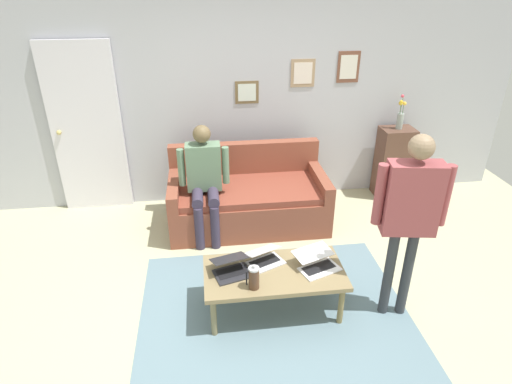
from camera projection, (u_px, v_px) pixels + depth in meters
name	position (u px, v px, depth m)	size (l,w,h in m)	color
ground_plane	(261.00, 305.00, 3.92)	(7.68, 7.68, 0.00)	#B3B18C
area_rug	(275.00, 316.00, 3.79)	(2.36, 1.98, 0.01)	slate
back_wall	(237.00, 96.00, 5.23)	(7.04, 0.11, 2.70)	#B3B5C0
interior_door	(87.00, 130.00, 5.10)	(0.82, 0.09, 2.05)	silver
couch	(248.00, 199.00, 5.09)	(1.81, 0.93, 0.88)	brown
coffee_table	(274.00, 275.00, 3.71)	(1.20, 0.62, 0.42)	olive
laptop_left	(264.00, 258.00, 3.78)	(0.39, 0.36, 0.14)	silver
laptop_center	(317.00, 263.00, 3.71)	(0.43, 0.41, 0.12)	silver
laptop_right	(231.00, 268.00, 3.65)	(0.37, 0.36, 0.15)	#28282D
french_press	(254.00, 278.00, 3.45)	(0.11, 0.09, 0.23)	#4C3323
side_shelf	(393.00, 163.00, 5.64)	(0.42, 0.32, 0.93)	brown
flower_vase	(400.00, 117.00, 5.35)	(0.09, 0.09, 0.43)	#95A19B
person_standing	(410.00, 207.00, 3.36)	(0.59, 0.25, 1.66)	#32353B
person_seated	(204.00, 177.00, 4.64)	(0.55, 0.51, 1.28)	#372F42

